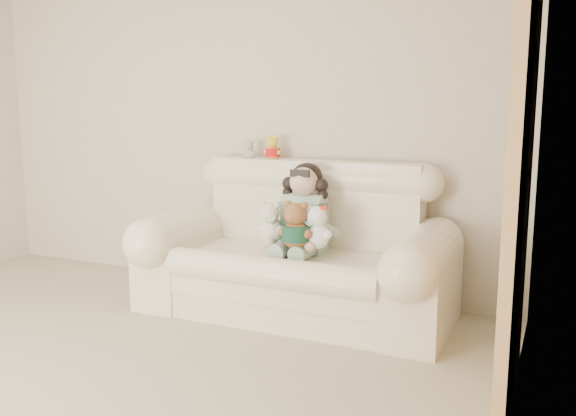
{
  "coord_description": "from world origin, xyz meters",
  "views": [
    {
      "loc": [
        2.42,
        -1.69,
        1.41
      ],
      "look_at": [
        0.78,
        1.9,
        0.75
      ],
      "focal_mm": 38.21,
      "sensor_mm": 36.0,
      "label": 1
    }
  ],
  "objects_px": {
    "sofa": "(294,240)",
    "cream_teddy": "(270,219)",
    "seated_child": "(304,207)",
    "white_cat": "(317,223)",
    "brown_teddy": "(296,221)"
  },
  "relations": [
    {
      "from": "sofa",
      "to": "white_cat",
      "type": "bearing_deg",
      "value": -26.59
    },
    {
      "from": "white_cat",
      "to": "cream_teddy",
      "type": "relative_size",
      "value": 1.0
    },
    {
      "from": "sofa",
      "to": "seated_child",
      "type": "distance_m",
      "value": 0.23
    },
    {
      "from": "sofa",
      "to": "cream_teddy",
      "type": "xyz_separation_m",
      "value": [
        -0.13,
        -0.1,
        0.15
      ]
    },
    {
      "from": "sofa",
      "to": "cream_teddy",
      "type": "height_order",
      "value": "sofa"
    },
    {
      "from": "brown_teddy",
      "to": "sofa",
      "type": "bearing_deg",
      "value": 113.17
    },
    {
      "from": "white_cat",
      "to": "cream_teddy",
      "type": "xyz_separation_m",
      "value": [
        -0.33,
        0.0,
        -0.0
      ]
    },
    {
      "from": "brown_teddy",
      "to": "cream_teddy",
      "type": "relative_size",
      "value": 1.08
    },
    {
      "from": "sofa",
      "to": "cream_teddy",
      "type": "bearing_deg",
      "value": -141.93
    },
    {
      "from": "sofa",
      "to": "seated_child",
      "type": "relative_size",
      "value": 3.38
    },
    {
      "from": "sofa",
      "to": "cream_teddy",
      "type": "relative_size",
      "value": 6.2
    },
    {
      "from": "seated_child",
      "to": "brown_teddy",
      "type": "relative_size",
      "value": 1.69
    },
    {
      "from": "seated_child",
      "to": "white_cat",
      "type": "xyz_separation_m",
      "value": [
        0.17,
        -0.18,
        -0.06
      ]
    },
    {
      "from": "brown_teddy",
      "to": "cream_teddy",
      "type": "xyz_separation_m",
      "value": [
        -0.22,
        0.07,
        -0.01
      ]
    },
    {
      "from": "cream_teddy",
      "to": "brown_teddy",
      "type": "bearing_deg",
      "value": -7.07
    }
  ]
}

